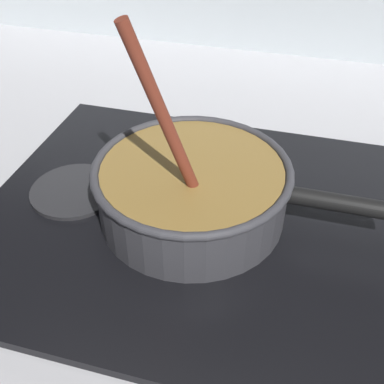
{
  "coord_description": "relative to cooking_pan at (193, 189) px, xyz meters",
  "views": [
    {
      "loc": [
        0.26,
        -0.27,
        0.43
      ],
      "look_at": [
        0.13,
        0.18,
        0.05
      ],
      "focal_mm": 43.99,
      "sensor_mm": 36.0,
      "label": 1
    }
  ],
  "objects": [
    {
      "name": "burner_ring",
      "position": [
        -0.0,
        0.0,
        -0.04
      ],
      "size": [
        0.2,
        0.2,
        0.01
      ],
      "primitive_type": "torus",
      "color": "#592D0C",
      "rests_on": "hob_plate"
    },
    {
      "name": "spare_burner",
      "position": [
        -0.17,
        0.0,
        -0.04
      ],
      "size": [
        0.12,
        0.12,
        0.01
      ],
      "primitive_type": "cylinder",
      "color": "#262628",
      "rests_on": "hob_plate"
    },
    {
      "name": "hob_plate",
      "position": [
        -0.0,
        0.0,
        -0.05
      ],
      "size": [
        0.56,
        0.48,
        0.01
      ],
      "primitive_type": "cube",
      "color": "black",
      "rests_on": "ground"
    },
    {
      "name": "cooking_pan",
      "position": [
        0.0,
        0.0,
        0.0
      ],
      "size": [
        0.39,
        0.25,
        0.28
      ],
      "color": "#38383D",
      "rests_on": "hob_plate"
    },
    {
      "name": "ground",
      "position": [
        -0.13,
        -0.18,
        -0.07
      ],
      "size": [
        2.4,
        1.6,
        0.04
      ],
      "primitive_type": "cube",
      "color": "#B7B7BC"
    }
  ]
}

